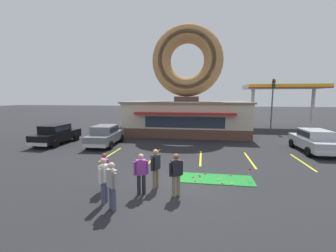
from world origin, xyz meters
The scene contains 31 objects.
ground_plane centered at (0.00, 0.00, 0.00)m, with size 160.00×160.00×0.00m, color #232326.
donut_shop_building centered at (-0.30, 13.94, 3.74)m, with size 12.30×6.75×10.96m.
putting_mat centered at (2.00, 1.33, 0.01)m, with size 3.48×1.36×0.03m, color #1E842D.
mini_donut_near_left centered at (1.25, 1.65, 0.05)m, with size 0.13×0.13×0.04m, color #A5724C.
mini_donut_near_right centered at (1.28, 1.46, 0.05)m, with size 0.13×0.13×0.04m, color brown.
mini_donut_mid_left centered at (1.52, 1.90, 0.05)m, with size 0.13×0.13×0.04m, color brown.
mini_donut_mid_centre centered at (2.75, 1.89, 0.05)m, with size 0.13×0.13×0.04m, color #A5724C.
mini_donut_mid_right centered at (0.95, 1.38, 0.05)m, with size 0.13×0.13×0.04m, color #A5724C.
mini_donut_far_left centered at (2.28, 0.76, 0.05)m, with size 0.13×0.13×0.04m, color #A5724C.
mini_donut_far_centre centered at (1.08, 0.89, 0.05)m, with size 0.13×0.13×0.04m, color #D8667F.
mini_donut_far_right centered at (2.17, 1.24, 0.05)m, with size 0.13×0.13×0.04m, color #E5C666.
mini_donut_extra centered at (2.69, 0.80, 0.05)m, with size 0.13×0.13×0.04m, color #E5C666.
golf_ball centered at (1.30, 1.00, 0.05)m, with size 0.04×0.04×0.04m, color white.
putting_flag_pin centered at (3.53, 1.43, 0.44)m, with size 0.13×0.01×0.55m.
car_grey centered at (-6.28, 7.54, 0.87)m, with size 2.19×4.66×1.60m.
car_black centered at (-10.47, 7.38, 0.87)m, with size 2.05×4.59×1.60m.
car_silver centered at (9.03, 7.69, 0.87)m, with size 2.00×4.57×1.60m.
pedestrian_blue_sweater_man centered at (0.37, -0.70, 0.94)m, with size 0.51×0.41×1.70m.
pedestrian_hooded_kid centered at (-1.66, -2.12, 0.93)m, with size 0.48×0.43×1.68m.
pedestrian_leather_jacket_man centered at (-2.15, -1.69, 0.93)m, with size 0.26×0.60×1.68m.
pedestrian_clipboard_woman centered at (-0.58, -0.06, 0.94)m, with size 0.38×0.55×1.69m.
pedestrian_beanie_man centered at (-2.60, -0.64, 0.87)m, with size 0.42×0.49×1.59m.
pedestrian_crossing_woman centered at (-1.01, -0.76, 0.92)m, with size 0.55×0.38×1.66m.
trash_bin centered at (-6.54, 10.83, 0.50)m, with size 0.57×0.57×0.97m.
traffic_light_pole centered at (8.99, 17.63, 3.71)m, with size 0.28×0.47×5.80m.
gas_station_canopy centered at (11.00, 20.60, 4.86)m, with size 9.00×4.46×5.30m.
parking_stripe_far_left centered at (-4.74, 5.00, 0.00)m, with size 0.12×3.60×0.01m, color yellow.
parking_stripe_left centered at (-1.74, 5.00, 0.00)m, with size 0.12×3.60×0.01m, color yellow.
parking_stripe_mid_left centered at (1.26, 5.00, 0.00)m, with size 0.12×3.60×0.01m, color yellow.
parking_stripe_centre centered at (4.26, 5.00, 0.00)m, with size 0.12×3.60×0.01m, color yellow.
parking_stripe_mid_right centered at (7.26, 5.00, 0.00)m, with size 0.12×3.60×0.01m, color yellow.
Camera 1 is at (1.36, -9.05, 3.89)m, focal length 24.00 mm.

